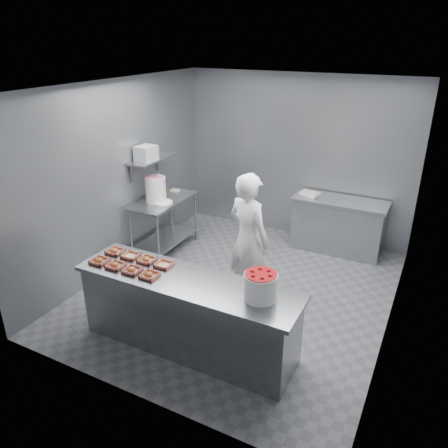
{
  "coord_description": "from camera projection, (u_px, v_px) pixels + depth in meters",
  "views": [
    {
      "loc": [
        2.25,
        -4.82,
        3.37
      ],
      "look_at": [
        -0.13,
        -0.2,
        1.09
      ],
      "focal_mm": 35.0,
      "sensor_mm": 36.0,
      "label": 1
    }
  ],
  "objects": [
    {
      "name": "floor",
      "position": [
        239.0,
        290.0,
        6.22
      ],
      "size": [
        4.5,
        4.5,
        0.0
      ],
      "primitive_type": "plane",
      "color": "#4C4C51",
      "rests_on": "ground"
    },
    {
      "name": "service_counter",
      "position": [
        188.0,
        314.0,
        4.94
      ],
      "size": [
        2.6,
        0.7,
        0.9
      ],
      "color": "slate",
      "rests_on": "ground"
    },
    {
      "name": "worker",
      "position": [
        248.0,
        239.0,
        5.69
      ],
      "size": [
        0.77,
        0.63,
        1.8
      ],
      "primitive_type": "imported",
      "rotation": [
        0.0,
        0.0,
        2.78
      ],
      "color": "white",
      "rests_on": "ground"
    },
    {
      "name": "wall_left",
      "position": [
        119.0,
        177.0,
        6.5
      ],
      "size": [
        0.04,
        4.5,
        2.8
      ],
      "primitive_type": "cube",
      "color": "slate",
      "rests_on": "ground"
    },
    {
      "name": "tray_4",
      "position": [
        115.0,
        251.0,
        5.33
      ],
      "size": [
        0.19,
        0.18,
        0.06
      ],
      "color": "tan",
      "rests_on": "service_counter"
    },
    {
      "name": "wall_right",
      "position": [
        404.0,
        227.0,
        4.82
      ],
      "size": [
        0.04,
        4.5,
        2.8
      ],
      "primitive_type": "cube",
      "color": "slate",
      "rests_on": "ground"
    },
    {
      "name": "wall_shelf",
      "position": [
        152.0,
        159.0,
        6.85
      ],
      "size": [
        0.35,
        0.9,
        0.03
      ],
      "primitive_type": "cube",
      "color": "slate",
      "rests_on": "wall_left"
    },
    {
      "name": "bucket_lid",
      "position": [
        163.0,
        202.0,
        6.89
      ],
      "size": [
        0.39,
        0.39,
        0.02
      ],
      "primitive_type": "cylinder",
      "rotation": [
        0.0,
        0.0,
        0.33
      ],
      "color": "white",
      "rests_on": "prep_table"
    },
    {
      "name": "back_counter",
      "position": [
        338.0,
        225.0,
        7.21
      ],
      "size": [
        1.5,
        0.6,
        0.9
      ],
      "color": "slate",
      "rests_on": "ground"
    },
    {
      "name": "appliance",
      "position": [
        146.0,
        153.0,
        6.68
      ],
      "size": [
        0.29,
        0.32,
        0.22
      ],
      "primitive_type": "cube",
      "rotation": [
        0.0,
        0.0,
        -0.09
      ],
      "color": "gray",
      "rests_on": "wall_shelf"
    },
    {
      "name": "wall_back",
      "position": [
        296.0,
        158.0,
        7.49
      ],
      "size": [
        4.0,
        0.04,
        2.8
      ],
      "primitive_type": "cube",
      "color": "slate",
      "rests_on": "ground"
    },
    {
      "name": "paper_stack",
      "position": [
        310.0,
        194.0,
        7.23
      ],
      "size": [
        0.34,
        0.28,
        0.05
      ],
      "primitive_type": "cube",
      "rotation": [
        0.0,
        0.0,
        -0.22
      ],
      "color": "silver",
      "rests_on": "back_counter"
    },
    {
      "name": "tray_2",
      "position": [
        132.0,
        270.0,
        4.9
      ],
      "size": [
        0.19,
        0.18,
        0.06
      ],
      "color": "tan",
      "rests_on": "service_counter"
    },
    {
      "name": "tray_7",
      "position": [
        164.0,
        264.0,
        5.03
      ],
      "size": [
        0.19,
        0.18,
        0.04
      ],
      "color": "tan",
      "rests_on": "service_counter"
    },
    {
      "name": "tray_5",
      "position": [
        131.0,
        255.0,
        5.23
      ],
      "size": [
        0.19,
        0.18,
        0.04
      ],
      "color": "tan",
      "rests_on": "service_counter"
    },
    {
      "name": "tray_1",
      "position": [
        115.0,
        265.0,
        5.0
      ],
      "size": [
        0.19,
        0.18,
        0.06
      ],
      "color": "tan",
      "rests_on": "service_counter"
    },
    {
      "name": "tray_6",
      "position": [
        147.0,
        260.0,
        5.13
      ],
      "size": [
        0.19,
        0.18,
        0.06
      ],
      "color": "tan",
      "rests_on": "service_counter"
    },
    {
      "name": "tray_3",
      "position": [
        149.0,
        275.0,
        4.8
      ],
      "size": [
        0.19,
        0.18,
        0.06
      ],
      "color": "tan",
      "rests_on": "service_counter"
    },
    {
      "name": "ceiling",
      "position": [
        242.0,
        86.0,
        5.09
      ],
      "size": [
        4.5,
        4.5,
        0.0
      ],
      "primitive_type": "plane",
      "rotation": [
        3.14,
        0.0,
        0.0
      ],
      "color": "white",
      "rests_on": "wall_back"
    },
    {
      "name": "rag",
      "position": [
        175.0,
        190.0,
        7.42
      ],
      "size": [
        0.14,
        0.12,
        0.02
      ],
      "primitive_type": "cube",
      "rotation": [
        0.0,
        0.0,
        -0.01
      ],
      "color": "#CCB28C",
      "rests_on": "prep_table"
    },
    {
      "name": "prep_table",
      "position": [
        164.0,
        217.0,
        7.16
      ],
      "size": [
        0.6,
        1.2,
        0.9
      ],
      "color": "slate",
      "rests_on": "ground"
    },
    {
      "name": "strawberry_tub",
      "position": [
        261.0,
        285.0,
        4.37
      ],
      "size": [
        0.34,
        0.34,
        0.28
      ],
      "color": "white",
      "rests_on": "service_counter"
    },
    {
      "name": "glaze_bucket",
      "position": [
        156.0,
        189.0,
        6.87
      ],
      "size": [
        0.34,
        0.32,
        0.49
      ],
      "color": "white",
      "rests_on": "prep_table"
    },
    {
      "name": "tray_0",
      "position": [
        99.0,
        261.0,
        5.11
      ],
      "size": [
        0.19,
        0.18,
        0.06
      ],
      "color": "tan",
      "rests_on": "service_counter"
    }
  ]
}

